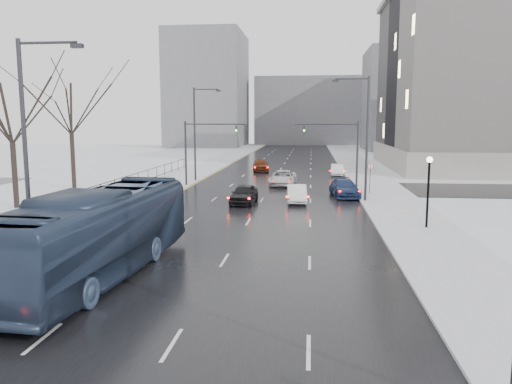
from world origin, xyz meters
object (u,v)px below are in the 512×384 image
(sedan_right_near, at_px, (297,194))
(sedan_right_far, at_px, (345,188))
(tree_park_e, at_px, (75,190))
(lamppost_r_mid, at_px, (429,182))
(streetlight_l_far, at_px, (197,129))
(sedan_right_distant, at_px, (337,170))
(tree_park_d, at_px, (17,209))
(mast_signal_left, at_px, (196,145))
(sedan_center_near, at_px, (244,194))
(streetlight_l_near, at_px, (30,143))
(streetlight_r_mid, at_px, (364,132))
(no_uturn_sign, at_px, (370,169))
(sedan_right_cross, at_px, (283,178))
(mast_signal_right, at_px, (346,146))
(bus, at_px, (99,233))
(sedan_center_far, at_px, (261,165))

(sedan_right_near, relative_size, sedan_right_far, 0.84)
(tree_park_e, distance_m, lamppost_r_mid, 32.52)
(streetlight_l_far, height_order, sedan_right_distant, streetlight_l_far)
(lamppost_r_mid, bearing_deg, streetlight_l_far, 131.06)
(tree_park_d, height_order, tree_park_e, tree_park_e)
(streetlight_l_far, height_order, mast_signal_left, streetlight_l_far)
(sedan_right_near, height_order, sedan_right_far, sedan_right_far)
(streetlight_l_far, bearing_deg, mast_signal_left, -78.13)
(sedan_center_near, relative_size, sedan_right_far, 0.87)
(streetlight_l_near, xyz_separation_m, sedan_center_near, (6.95, 18.12, -4.82))
(streetlight_r_mid, xyz_separation_m, sedan_center_near, (-9.39, -1.88, -4.82))
(mast_signal_left, bearing_deg, tree_park_d, -126.80)
(tree_park_d, bearing_deg, lamppost_r_mid, -7.91)
(sedan_right_distant, bearing_deg, no_uturn_sign, -79.90)
(streetlight_l_far, xyz_separation_m, sedan_right_cross, (9.37, -2.40, -4.83))
(streetlight_l_near, bearing_deg, sedan_right_near, 59.96)
(tree_park_d, height_order, sedan_right_cross, tree_park_d)
(tree_park_e, height_order, streetlight_l_far, streetlight_l_far)
(sedan_right_cross, distance_m, sedan_right_distant, 11.40)
(no_uturn_sign, distance_m, sedan_right_far, 3.06)
(mast_signal_right, relative_size, sedan_right_distant, 1.58)
(tree_park_d, distance_m, sedan_right_far, 26.19)
(streetlight_r_mid, xyz_separation_m, bus, (-12.97, -20.97, -3.72))
(sedan_center_far, bearing_deg, bus, -100.83)
(lamppost_r_mid, height_order, sedan_right_far, lamppost_r_mid)
(streetlight_r_mid, relative_size, sedan_center_near, 2.25)
(sedan_right_cross, xyz_separation_m, sedan_right_far, (5.71, -6.96, -0.01))
(sedan_center_near, bearing_deg, streetlight_l_near, -107.45)
(lamppost_r_mid, relative_size, mast_signal_right, 0.66)
(sedan_center_near, xyz_separation_m, sedan_right_distant, (8.34, 21.22, -0.08))
(lamppost_r_mid, relative_size, sedan_right_far, 0.84)
(streetlight_l_far, height_order, sedan_right_near, streetlight_l_far)
(mast_signal_right, xyz_separation_m, sedan_center_near, (-8.55, -9.87, -3.31))
(tree_park_e, distance_m, sedan_right_near, 21.67)
(lamppost_r_mid, height_order, sedan_right_cross, lamppost_r_mid)
(tree_park_d, relative_size, mast_signal_left, 1.92)
(mast_signal_left, bearing_deg, sedan_right_near, -40.85)
(streetlight_r_mid, relative_size, sedan_right_distant, 2.43)
(mast_signal_left, bearing_deg, sedan_right_distant, 38.15)
(sedan_right_near, bearing_deg, streetlight_l_far, 127.48)
(sedan_right_near, distance_m, sedan_right_cross, 10.59)
(sedan_right_far, distance_m, sedan_right_distant, 16.70)
(streetlight_l_near, distance_m, bus, 5.11)
(streetlight_l_near, xyz_separation_m, sedan_right_distant, (15.29, 39.34, -4.90))
(streetlight_l_near, relative_size, bus, 0.75)
(mast_signal_left, height_order, sedan_right_cross, mast_signal_left)
(streetlight_l_far, xyz_separation_m, mast_signal_left, (0.84, -4.00, -1.51))
(bus, bearing_deg, sedan_center_far, 90.81)
(sedan_right_near, bearing_deg, no_uturn_sign, 34.35)
(sedan_center_near, bearing_deg, sedan_right_far, 32.58)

